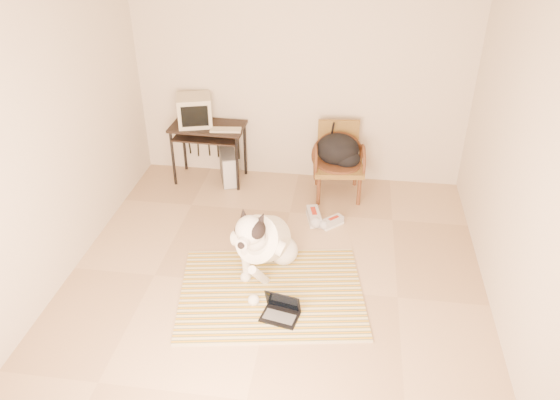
% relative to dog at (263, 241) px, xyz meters
% --- Properties ---
extents(floor, '(4.50, 4.50, 0.00)m').
position_rel_dog_xyz_m(floor, '(0.13, -0.24, -0.34)').
color(floor, tan).
rests_on(floor, ground).
extents(wall_back, '(4.50, 0.00, 4.50)m').
position_rel_dog_xyz_m(wall_back, '(0.13, 2.01, 1.01)').
color(wall_back, beige).
rests_on(wall_back, floor).
extents(wall_front, '(4.50, 0.00, 4.50)m').
position_rel_dog_xyz_m(wall_front, '(0.13, -2.49, 1.01)').
color(wall_front, beige).
rests_on(wall_front, floor).
extents(wall_left, '(0.00, 4.50, 4.50)m').
position_rel_dog_xyz_m(wall_left, '(-1.87, -0.24, 1.01)').
color(wall_left, beige).
rests_on(wall_left, floor).
extents(wall_right, '(0.00, 4.50, 4.50)m').
position_rel_dog_xyz_m(wall_right, '(2.13, -0.24, 1.01)').
color(wall_right, beige).
rests_on(wall_right, floor).
extents(rug, '(1.88, 1.55, 0.02)m').
position_rel_dog_xyz_m(rug, '(0.13, -0.34, -0.33)').
color(rug, '#B7821C').
rests_on(rug, floor).
extents(dog, '(0.60, 1.19, 0.86)m').
position_rel_dog_xyz_m(dog, '(0.00, 0.00, 0.00)').
color(dog, silver).
rests_on(dog, rug).
extents(laptop, '(0.36, 0.29, 0.23)m').
position_rel_dog_xyz_m(laptop, '(0.26, -0.64, -0.27)').
color(laptop, black).
rests_on(laptop, rug).
extents(computer_desk, '(0.91, 0.53, 0.74)m').
position_rel_dog_xyz_m(computer_desk, '(-0.97, 1.72, 0.30)').
color(computer_desk, black).
rests_on(computer_desk, floor).
extents(crt_monitor, '(0.49, 0.48, 0.36)m').
position_rel_dog_xyz_m(crt_monitor, '(-1.12, 1.75, 0.58)').
color(crt_monitor, '#B2A88B').
rests_on(crt_monitor, computer_desk).
extents(desk_keyboard, '(0.38, 0.17, 0.02)m').
position_rel_dog_xyz_m(desk_keyboard, '(-0.71, 1.61, 0.41)').
color(desk_keyboard, '#B2A88B').
rests_on(desk_keyboard, computer_desk).
extents(pc_tower, '(0.31, 0.46, 0.40)m').
position_rel_dog_xyz_m(pc_tower, '(-0.73, 1.70, -0.14)').
color(pc_tower, '#4F4F51').
rests_on(pc_tower, floor).
extents(rattan_chair, '(0.63, 0.61, 0.87)m').
position_rel_dog_xyz_m(rattan_chair, '(0.64, 1.62, 0.09)').
color(rattan_chair, brown).
rests_on(rattan_chair, floor).
extents(backpack, '(0.53, 0.42, 0.37)m').
position_rel_dog_xyz_m(backpack, '(0.64, 1.60, 0.23)').
color(backpack, black).
rests_on(backpack, rattan_chair).
extents(sneaker_left, '(0.21, 0.35, 0.11)m').
position_rel_dog_xyz_m(sneaker_left, '(0.41, 0.95, -0.29)').
color(sneaker_left, silver).
rests_on(sneaker_left, floor).
extents(sneaker_right, '(0.27, 0.26, 0.09)m').
position_rel_dog_xyz_m(sneaker_right, '(0.63, 0.88, -0.30)').
color(sneaker_right, silver).
rests_on(sneaker_right, floor).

